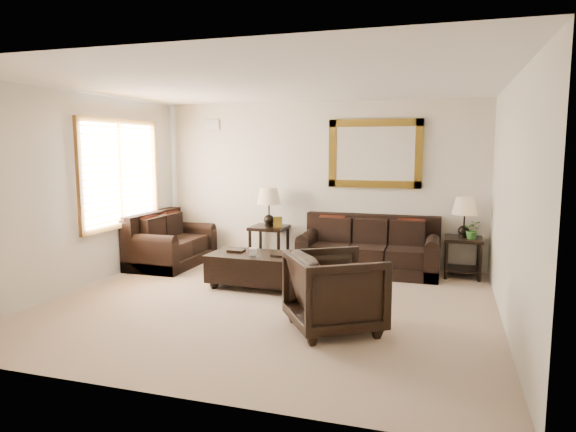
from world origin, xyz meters
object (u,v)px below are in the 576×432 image
(end_table_left, at_px, (269,214))
(armchair, at_px, (335,288))
(sofa, at_px, (369,252))
(coffee_table, at_px, (259,266))
(loveseat, at_px, (169,245))
(end_table_right, at_px, (464,225))

(end_table_left, bearing_deg, armchair, -58.28)
(sofa, xyz_separation_m, coffee_table, (-1.34, -1.35, -0.02))
(sofa, relative_size, end_table_left, 1.67)
(sofa, relative_size, coffee_table, 1.52)
(loveseat, xyz_separation_m, end_table_left, (1.58, 0.57, 0.52))
(loveseat, height_order, coffee_table, loveseat)
(loveseat, distance_m, armchair, 4.01)
(end_table_right, distance_m, armchair, 3.16)
(end_table_left, bearing_deg, coffee_table, -76.04)
(loveseat, relative_size, armchair, 1.67)
(end_table_left, xyz_separation_m, end_table_right, (3.10, 0.02, -0.04))
(coffee_table, relative_size, armchair, 1.51)
(coffee_table, bearing_deg, sofa, 46.68)
(sofa, relative_size, end_table_right, 1.76)
(armchair, bearing_deg, loveseat, 23.38)
(end_table_left, distance_m, armchair, 3.33)
(coffee_table, bearing_deg, armchair, -43.31)
(loveseat, height_order, armchair, armchair)
(sofa, distance_m, coffee_table, 1.91)
(loveseat, distance_m, coffee_table, 2.13)
(sofa, bearing_deg, end_table_right, 4.37)
(loveseat, height_order, end_table_right, end_table_right)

